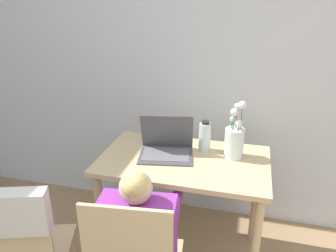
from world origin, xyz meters
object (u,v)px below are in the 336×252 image
Objects in this scene: laptop at (166,145)px; flower_vase at (235,139)px; chair_spare at (15,240)px; person_seated at (140,231)px; water_bottle at (205,137)px.

flower_vase is at bearing -2.28° from laptop.
laptop is 1.02× the size of flower_vase.
laptop is at bearing -141.12° from chair_spare.
person_seated is (0.53, 0.23, -0.02)m from chair_spare.
chair_spare is at bearing -129.16° from water_bottle.
laptop is at bearing -94.73° from person_seated.
person_seated reaches higher than water_bottle.
laptop is (-0.02, 0.57, 0.20)m from person_seated.
laptop is at bearing -155.06° from water_bottle.
flower_vase is 0.20m from water_bottle.
water_bottle reaches higher than chair_spare.
flower_vase reaches higher than person_seated.
laptop is 1.82× the size of water_bottle.
person_seated is 2.59× the size of laptop.
person_seated is 0.74m from water_bottle.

